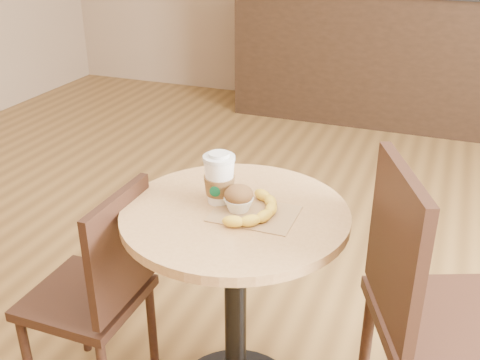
# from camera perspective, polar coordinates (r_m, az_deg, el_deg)

# --- Properties ---
(cafe_table) EXTENTS (0.67, 0.67, 0.75)m
(cafe_table) POSITION_cam_1_polar(r_m,az_deg,el_deg) (1.76, -0.48, -9.60)
(cafe_table) COLOR black
(cafe_table) RESTS_ON ground
(chair_left) EXTENTS (0.35, 0.35, 0.80)m
(chair_left) POSITION_cam_1_polar(r_m,az_deg,el_deg) (1.90, -14.15, -10.78)
(chair_left) COLOR black
(chair_left) RESTS_ON ground
(chair_right) EXTENTS (0.55, 0.55, 0.95)m
(chair_right) POSITION_cam_1_polar(r_m,az_deg,el_deg) (1.71, 18.69, -12.29)
(chair_right) COLOR black
(chair_right) RESTS_ON ground
(service_counter) EXTENTS (2.30, 0.65, 1.04)m
(service_counter) POSITION_cam_1_polar(r_m,az_deg,el_deg) (4.68, 13.82, 12.25)
(service_counter) COLOR black
(service_counter) RESTS_ON ground
(kraft_bag) EXTENTS (0.24, 0.18, 0.00)m
(kraft_bag) POSITION_cam_1_polar(r_m,az_deg,el_deg) (1.62, 1.48, -3.44)
(kraft_bag) COLOR #A27B4E
(kraft_bag) RESTS_ON cafe_table
(coffee_cup) EXTENTS (0.09, 0.10, 0.16)m
(coffee_cup) POSITION_cam_1_polar(r_m,az_deg,el_deg) (1.66, -2.11, -0.02)
(coffee_cup) COLOR white
(coffee_cup) RESTS_ON cafe_table
(muffin) EXTENTS (0.09, 0.09, 0.08)m
(muffin) POSITION_cam_1_polar(r_m,az_deg,el_deg) (1.62, -0.14, -1.87)
(muffin) COLOR white
(muffin) RESTS_ON kraft_bag
(banana) EXTENTS (0.19, 0.27, 0.03)m
(banana) POSITION_cam_1_polar(r_m,az_deg,el_deg) (1.61, 1.75, -2.98)
(banana) COLOR yellow
(banana) RESTS_ON kraft_bag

